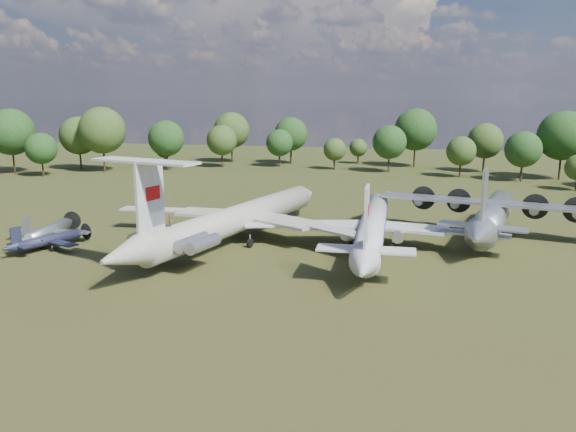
% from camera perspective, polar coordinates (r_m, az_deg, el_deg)
% --- Properties ---
extents(ground, '(300.00, 300.00, 0.00)m').
position_cam_1_polar(ground, '(76.58, -5.59, -3.05)').
color(ground, '#244015').
rests_on(ground, ground).
extents(il62_airliner, '(53.52, 61.96, 5.19)m').
position_cam_1_polar(il62_airliner, '(78.27, -5.03, -0.75)').
color(il62_airliner, silver).
rests_on(il62_airliner, ground).
extents(tu104_jet, '(35.17, 46.56, 4.61)m').
position_cam_1_polar(tu104_jet, '(75.44, 8.56, -1.56)').
color(tu104_jet, silver).
rests_on(tu104_jet, ground).
extents(an12_transport, '(41.38, 44.22, 4.90)m').
position_cam_1_polar(an12_transport, '(86.09, 20.05, -0.36)').
color(an12_transport, '#ACB0B5').
rests_on(an12_transport, ground).
extents(small_prop_west, '(14.17, 16.10, 1.96)m').
position_cam_1_polar(small_prop_west, '(80.71, -23.18, -2.49)').
color(small_prop_west, black).
rests_on(small_prop_west, ground).
extents(small_prop_northwest, '(13.12, 16.88, 2.31)m').
position_cam_1_polar(small_prop_northwest, '(85.00, -23.15, -1.66)').
color(small_prop_northwest, '#A7AAAF').
rests_on(small_prop_northwest, ground).
extents(person_on_il62, '(0.74, 0.70, 1.71)m').
position_cam_1_polar(person_on_il62, '(66.06, -11.87, -0.32)').
color(person_on_il62, brown).
rests_on(person_on_il62, il62_airliner).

